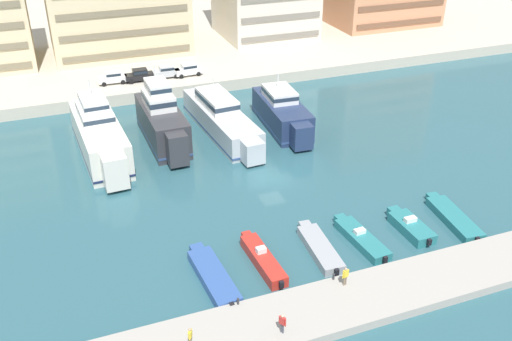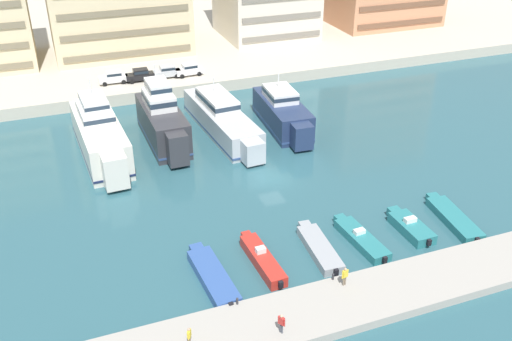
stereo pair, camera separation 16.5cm
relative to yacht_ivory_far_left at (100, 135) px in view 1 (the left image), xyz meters
The scene contains 22 objects.
ground_plane 20.76m from the yacht_ivory_far_left, 36.53° to the right, with size 400.00×400.00×0.00m, color #2D5B66.
quay_promenade 52.09m from the yacht_ivory_far_left, 71.47° to the left, with size 180.00×70.00×1.71m, color beige.
pier_dock 36.90m from the yacht_ivory_far_left, 63.31° to the right, with size 120.00×5.56×0.78m, color #A8A399.
yacht_ivory_far_left is the anchor object (origin of this frame).
yacht_charcoal_left 7.65m from the yacht_ivory_far_left, ahead, with size 4.26×15.13×9.24m.
yacht_silver_mid_left 15.17m from the yacht_ivory_far_left, ahead, with size 5.45×20.30×6.39m.
yacht_navy_center_left 22.85m from the yacht_ivory_far_left, ahead, with size 5.06×15.13×6.65m.
motorboat_blue_far_left 26.81m from the yacht_ivory_far_left, 78.01° to the right, with size 2.55×8.69×0.90m.
motorboat_red_left 27.63m from the yacht_ivory_far_left, 68.33° to the right, with size 1.82×7.81×1.52m.
motorboat_grey_mid_left 30.14m from the yacht_ivory_far_left, 58.83° to the right, with size 2.38×7.84×0.85m.
motorboat_teal_center_left 32.55m from the yacht_ivory_far_left, 52.63° to the right, with size 2.33×7.67×1.21m.
motorboat_teal_center 36.00m from the yacht_ivory_far_left, 46.12° to the right, with size 2.14×6.14×1.42m.
motorboat_teal_center_right 39.54m from the yacht_ivory_far_left, 41.17° to the right, with size 2.86×8.42×0.86m.
car_white_far_left 19.62m from the yacht_ivory_far_left, 77.24° to the left, with size 4.13×1.98×1.80m.
car_black_left 20.46m from the yacht_ivory_far_left, 66.51° to the left, with size 4.12×1.96×1.80m.
car_silver_mid_left 22.39m from the yacht_ivory_far_left, 57.16° to the left, with size 4.12×1.95×1.80m.
car_white_center_left 24.16m from the yacht_ivory_far_left, 50.13° to the left, with size 4.20×2.12×1.80m.
pedestrian_near_edge 33.18m from the yacht_ivory_far_left, 86.87° to the right, with size 0.39×0.54×1.55m.
pedestrian_mid_deck 35.30m from the yacht_ivory_far_left, 76.45° to the right, with size 0.42×0.59×1.69m.
pedestrian_far_side 34.73m from the yacht_ivory_far_left, 64.39° to the right, with size 0.64×0.33×1.70m.
bollard_west 31.06m from the yacht_ivory_far_left, 78.32° to the right, with size 0.20×0.20×0.61m.
bollard_west_mid 33.69m from the yacht_ivory_far_left, 64.52° to the right, with size 0.20×0.20×0.61m.
Camera 1 is at (-20.79, -49.63, 30.98)m, focal length 40.00 mm.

